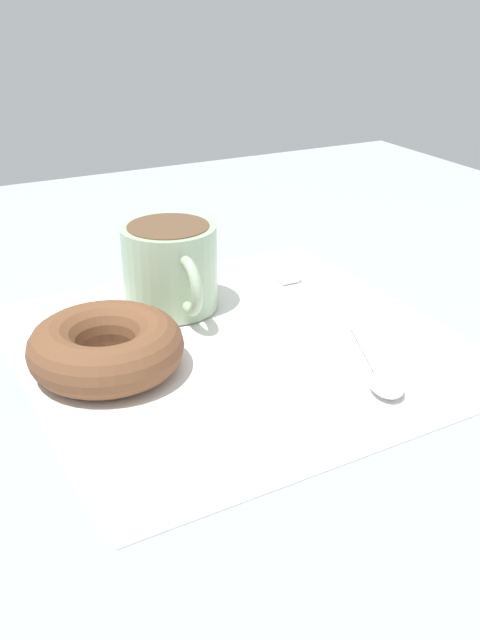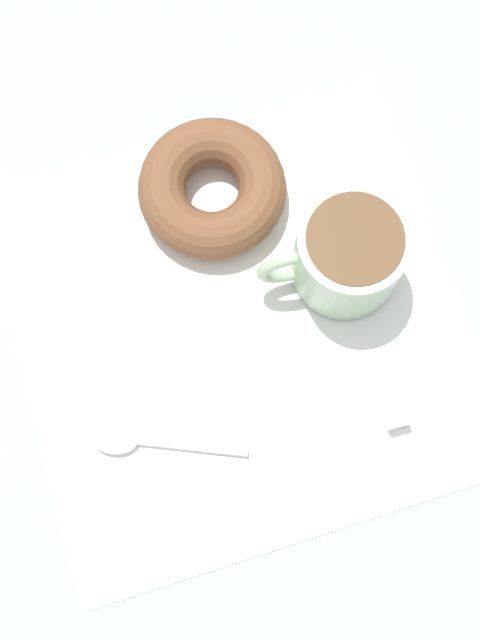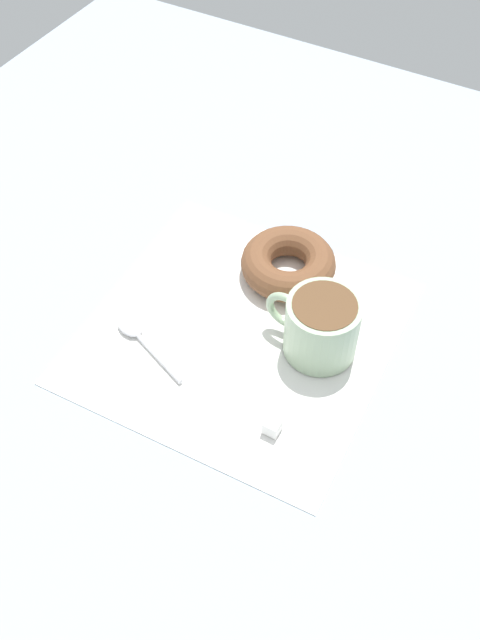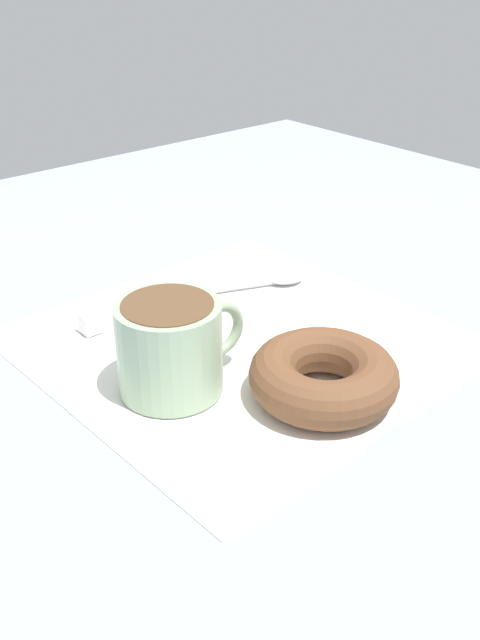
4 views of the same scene
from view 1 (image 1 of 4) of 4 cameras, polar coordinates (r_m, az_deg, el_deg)
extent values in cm
cube|color=#99A8B7|center=(55.75, -0.42, -4.15)|extent=(120.00, 120.00, 2.00)
cube|color=white|center=(57.31, 0.00, -1.93)|extent=(34.45, 34.45, 0.30)
cylinder|color=#9EB793|center=(62.35, -5.62, 4.22)|extent=(8.22, 8.22, 7.40)
cylinder|color=brown|center=(61.14, -5.77, 7.27)|extent=(7.02, 7.02, 0.60)
torus|color=#9EB793|center=(58.38, -4.18, 2.73)|extent=(5.09, 1.19, 5.05)
torus|color=brown|center=(53.52, -10.67, -2.13)|extent=(11.59, 11.59, 3.73)
ellipsoid|color=silver|center=(51.67, 11.62, -5.12)|extent=(4.23, 3.57, 0.90)
cylinder|color=silver|center=(56.25, 10.09, -2.45)|extent=(8.60, 3.88, 0.56)
cube|color=white|center=(68.65, 3.80, 3.80)|extent=(1.67, 1.67, 1.67)
camera|label=2|loc=(0.69, 26.49, 59.81)|focal=50.00mm
camera|label=3|loc=(1.04, 22.85, 45.65)|focal=40.00mm
camera|label=4|loc=(0.83, -44.28, 23.07)|focal=40.00mm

